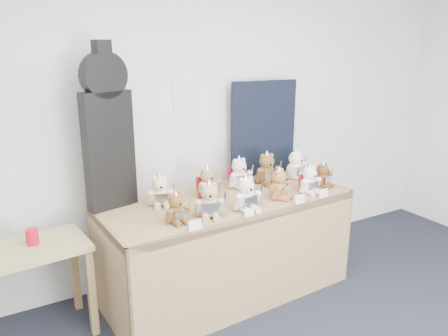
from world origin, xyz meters
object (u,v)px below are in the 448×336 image
display_table (233,222)px  teddy_front_end (323,176)px  side_table (24,266)px  teddy_back_end (296,166)px  teddy_front_far_left (177,209)px  teddy_front_right (280,185)px  teddy_front_left (209,201)px  teddy_back_left (160,192)px  red_cup (32,237)px  teddy_back_centre_left (208,183)px  teddy_front_far_right (309,181)px  teddy_back_centre_right (239,174)px  guitar_case (108,129)px  teddy_back_right (267,170)px  teddy_front_centre (246,195)px

display_table → teddy_front_end: size_ratio=8.47×
side_table → teddy_back_end: size_ratio=3.07×
teddy_front_far_left → teddy_front_right: teddy_front_right is taller
teddy_front_left → teddy_back_left: teddy_front_left is taller
red_cup → teddy_front_end: teddy_front_end is taller
side_table → teddy_back_centre_left: 1.43m
display_table → teddy_back_end: (0.81, 0.25, 0.29)m
red_cup → teddy_front_far_right: teddy_front_far_right is taller
side_table → teddy_front_right: size_ratio=3.16×
red_cup → teddy_back_centre_left: (1.31, -0.06, 0.18)m
side_table → red_cup: (0.08, 0.04, 0.18)m
display_table → teddy_back_centre_left: teddy_back_centre_left is taller
teddy_front_far_left → teddy_back_centre_left: teddy_back_centre_left is taller
teddy_front_far_left → teddy_front_end: (1.39, 0.09, -0.00)m
teddy_front_end → teddy_back_centre_right: size_ratio=0.81×
guitar_case → teddy_back_end: size_ratio=4.24×
guitar_case → teddy_front_right: guitar_case is taller
teddy_back_end → teddy_back_right: bearing=160.9°
display_table → teddy_back_centre_right: bearing=47.2°
display_table → teddy_back_right: teddy_back_right is taller
teddy_back_end → teddy_front_left: bearing=-177.6°
display_table → teddy_front_end: (0.85, -0.07, 0.27)m
side_table → teddy_front_left: teddy_front_left is taller
teddy_front_end → teddy_front_centre: bearing=174.4°
side_table → guitar_case: (0.67, 0.13, 0.84)m
teddy_front_far_left → display_table: bearing=9.0°
teddy_back_centre_right → teddy_front_far_right: bearing=-45.7°
side_table → teddy_front_right: (1.85, -0.35, 0.36)m
teddy_back_right → teddy_back_end: teddy_back_right is taller
display_table → teddy_back_left: (-0.52, 0.20, 0.28)m
teddy_back_centre_right → teddy_front_centre: bearing=-118.8°
red_cup → teddy_front_end: size_ratio=0.46×
teddy_back_left → teddy_front_end: bearing=2.7°
teddy_front_right → teddy_back_end: teddy_back_end is taller
red_cup → teddy_front_right: 1.82m
teddy_front_far_left → teddy_back_centre_left: size_ratio=0.87×
side_table → teddy_front_right: 1.92m
teddy_back_left → teddy_front_left: bearing=-46.4°
display_table → teddy_back_right: size_ratio=6.59×
guitar_case → red_cup: guitar_case is taller
red_cup → teddy_front_right: teddy_front_right is taller
teddy_back_left → teddy_front_far_right: bearing=-2.1°
side_table → teddy_back_end: bearing=-4.8°
teddy_back_right → teddy_back_end: bearing=6.8°
side_table → guitar_case: bearing=5.9°
teddy_back_centre_right → side_table: bearing=178.9°
teddy_front_end → teddy_back_left: 1.40m
guitar_case → teddy_front_left: (0.53, -0.53, -0.48)m
display_table → teddy_back_centre_right: 0.46m
red_cup → teddy_back_right: teddy_back_right is taller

